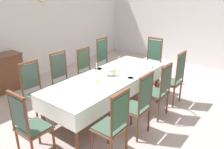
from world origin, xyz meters
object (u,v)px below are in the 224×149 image
at_px(chair_south_d, 174,78).
at_px(bowl_near_left, 149,66).
at_px(dining_table, 109,80).
at_px(spoon_primary, 151,65).
at_px(chair_north_b, 63,78).
at_px(chair_head_east, 152,61).
at_px(spoon_secondary, 83,77).
at_px(chair_south_c, 159,90).
at_px(candlestick_west, 97,74).
at_px(chair_north_a, 36,90).
at_px(chair_north_c, 88,70).
at_px(candlestick_east, 119,66).
at_px(bowl_far_right, 98,70).
at_px(bowl_far_left, 130,78).
at_px(chair_head_west, 29,125).
at_px(bowl_near_right, 88,74).
at_px(soup_tureen, 111,71).
at_px(chair_south_a, 113,124).
at_px(chair_north_d, 106,61).
at_px(chair_south_b, 138,104).

height_order(chair_south_d, bowl_near_left, chair_south_d).
relative_size(dining_table, bowl_near_left, 16.10).
relative_size(chair_south_d, spoon_primary, 6.65).
xyz_separation_m(chair_north_b, chair_head_east, (2.19, -0.93, 0.01)).
relative_size(chair_north_b, chair_head_east, 0.96).
bearing_deg(spoon_secondary, chair_head_east, 6.47).
distance_m(chair_south_c, candlestick_west, 1.22).
bearing_deg(chair_south_c, chair_north_a, 127.86).
xyz_separation_m(chair_south_c, chair_north_c, (0.00, 1.85, -0.00)).
bearing_deg(chair_north_a, candlestick_west, 127.94).
distance_m(candlestick_east, bowl_far_right, 0.44).
distance_m(chair_south_c, spoon_primary, 0.95).
relative_size(candlestick_west, bowl_far_left, 2.60).
xyz_separation_m(bowl_far_right, spoon_primary, (0.99, -0.72, -0.02)).
bearing_deg(chair_north_a, spoon_primary, 149.50).
relative_size(spoon_primary, spoon_secondary, 1.02).
bearing_deg(chair_south_d, bowl_near_left, 97.79).
distance_m(dining_table, chair_south_c, 1.00).
bearing_deg(dining_table, chair_north_b, 111.86).
xyz_separation_m(dining_table, candlestick_west, (-0.34, 0.00, 0.22)).
distance_m(chair_north_a, chair_head_west, 1.19).
relative_size(chair_south_d, chair_head_west, 1.07).
xyz_separation_m(chair_north_c, chair_south_d, (0.68, -1.86, 0.03)).
relative_size(chair_south_c, bowl_near_left, 6.27).
height_order(chair_south_d, bowl_near_right, chair_south_d).
height_order(dining_table, bowl_far_left, bowl_far_left).
relative_size(chair_south_c, spoon_secondary, 6.33).
xyz_separation_m(chair_south_d, spoon_primary, (0.05, 0.58, 0.15)).
height_order(chair_south_c, candlestick_east, chair_south_c).
height_order(candlestick_east, bowl_far_left, candlestick_east).
xyz_separation_m(dining_table, chair_south_c, (0.38, -0.93, -0.10)).
distance_m(soup_tureen, spoon_secondary, 0.56).
relative_size(chair_south_a, spoon_secondary, 6.39).
relative_size(bowl_near_right, bowl_far_left, 1.22).
relative_size(chair_north_c, bowl_near_right, 6.24).
xyz_separation_m(chair_north_c, chair_north_d, (0.68, 0.01, 0.04)).
relative_size(chair_south_d, bowl_near_left, 6.75).
bearing_deg(bowl_far_left, bowl_far_right, 92.99).
relative_size(chair_north_b, bowl_far_right, 5.75).
bearing_deg(chair_north_b, chair_head_west, 32.84).
xyz_separation_m(chair_head_west, bowl_far_left, (1.97, -0.42, 0.19)).
xyz_separation_m(chair_south_a, chair_south_b, (0.69, -0.00, 0.01)).
height_order(candlestick_west, bowl_near_right, candlestick_west).
distance_m(chair_south_b, bowl_far_left, 0.76).
bearing_deg(bowl_far_left, chair_south_c, -66.85).
bearing_deg(chair_head_west, chair_south_a, 38.89).
distance_m(chair_south_b, candlestick_east, 1.21).
relative_size(chair_head_west, bowl_far_right, 5.53).
bearing_deg(soup_tureen, bowl_far_right, 82.62).
xyz_separation_m(chair_north_c, bowl_far_right, (-0.26, -0.56, 0.21)).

